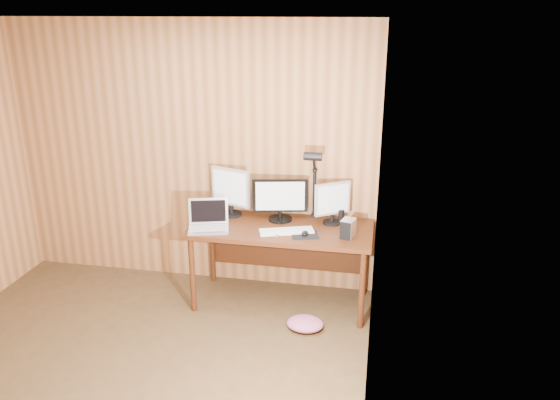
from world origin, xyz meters
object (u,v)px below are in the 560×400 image
(mouse, at_px, (305,233))
(desk_lamp, at_px, (314,175))
(monitor_center, at_px, (280,199))
(hard_drive, at_px, (348,228))
(monitor_right, at_px, (332,202))
(desk, at_px, (283,236))
(keyboard, at_px, (287,231))
(speaker, at_px, (341,217))
(laptop, at_px, (208,221))
(phone, at_px, (277,234))
(monitor_left, at_px, (231,191))

(mouse, xyz_separation_m, desk_lamp, (0.02, 0.37, 0.41))
(monitor_center, xyz_separation_m, hard_drive, (0.63, -0.27, -0.12))
(monitor_right, height_order, hard_drive, monitor_right)
(desk, xyz_separation_m, mouse, (0.23, -0.22, 0.14))
(keyboard, height_order, speaker, speaker)
(speaker, bearing_deg, mouse, -130.03)
(monitor_center, bearing_deg, laptop, -165.02)
(desk, xyz_separation_m, phone, (0.00, -0.25, 0.13))
(phone, relative_size, speaker, 0.77)
(monitor_center, bearing_deg, desk_lamp, -0.13)
(monitor_center, bearing_deg, hard_drive, -35.39)
(hard_drive, bearing_deg, desk, 178.31)
(laptop, relative_size, phone, 4.09)
(keyboard, bearing_deg, hard_drive, -19.12)
(monitor_right, height_order, keyboard, monitor_right)
(monitor_left, relative_size, hard_drive, 2.73)
(monitor_right, height_order, laptop, monitor_right)
(laptop, xyz_separation_m, keyboard, (0.69, 0.03, -0.05))
(monitor_center, relative_size, hard_drive, 2.99)
(desk, xyz_separation_m, desk_lamp, (0.25, 0.15, 0.55))
(mouse, xyz_separation_m, hard_drive, (0.36, 0.03, 0.06))
(phone, height_order, speaker, speaker)
(monitor_right, xyz_separation_m, mouse, (-0.20, -0.31, -0.18))
(monitor_center, height_order, laptop, monitor_center)
(desk, relative_size, monitor_center, 3.25)
(monitor_right, height_order, mouse, monitor_right)
(monitor_right, distance_m, hard_drive, 0.34)
(hard_drive, xyz_separation_m, phone, (-0.59, -0.07, -0.07))
(mouse, bearing_deg, phone, 177.06)
(monitor_right, bearing_deg, monitor_left, 145.00)
(mouse, relative_size, desk_lamp, 0.15)
(monitor_right, distance_m, phone, 0.59)
(desk, xyz_separation_m, keyboard, (0.07, -0.18, 0.13))
(hard_drive, distance_m, phone, 0.60)
(monitor_center, xyz_separation_m, monitor_right, (0.47, 0.00, 0.00))
(monitor_left, bearing_deg, desk, 5.16)
(monitor_center, height_order, phone, monitor_center)
(desk, distance_m, speaker, 0.55)
(desk, xyz_separation_m, speaker, (0.51, 0.11, 0.19))
(desk, height_order, desk_lamp, desk_lamp)
(monitor_left, xyz_separation_m, monitor_right, (0.94, -0.03, -0.04))
(monitor_center, distance_m, keyboard, 0.35)
(monitor_right, height_order, phone, monitor_right)
(monitor_center, height_order, speaker, monitor_center)
(laptop, height_order, hard_drive, laptop)
(monitor_left, xyz_separation_m, phone, (0.51, -0.38, -0.24))
(mouse, bearing_deg, hard_drive, -6.41)
(monitor_right, bearing_deg, laptop, 162.76)
(desk_lamp, bearing_deg, monitor_right, -37.08)
(laptop, distance_m, hard_drive, 1.21)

